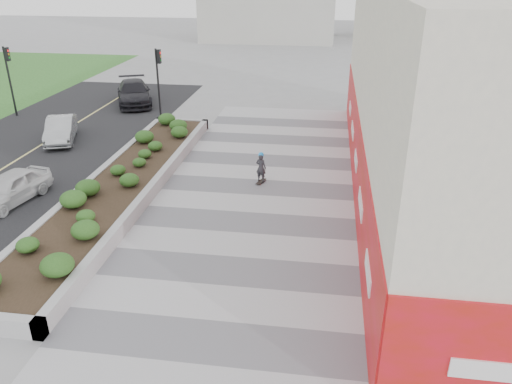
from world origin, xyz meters
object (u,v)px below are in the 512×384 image
planter (123,182)px  car_dark (134,93)px  traffic_signal_far (9,71)px  skateboarder (261,167)px  car_silver (61,130)px  car_white (10,188)px  traffic_signal_near (159,74)px

planter → car_dark: (-4.72, 13.83, 0.34)m
planter → traffic_signal_far: size_ratio=4.29×
planter → skateboarder: size_ratio=12.83×
skateboarder → car_dark: car_dark is taller
skateboarder → car_silver: (-11.28, 4.08, -0.09)m
traffic_signal_far → skateboarder: (16.47, -8.32, -2.05)m
traffic_signal_far → skateboarder: 18.57m
traffic_signal_far → skateboarder: bearing=-26.8°
planter → car_white: (-3.95, -1.64, 0.20)m
traffic_signal_near → car_silver: bearing=-130.2°
traffic_signal_near → car_dark: bearing=131.9°
planter → car_silver: bearing=134.8°
car_silver → car_white: bearing=-97.3°
traffic_signal_far → car_white: bearing=-59.0°
traffic_signal_near → car_silver: 6.56m
car_white → car_dark: size_ratio=0.69×
car_dark → traffic_signal_near: bearing=-71.4°
planter → traffic_signal_near: (-1.73, 10.50, 2.34)m
car_silver → traffic_signal_far: bearing=120.0°
traffic_signal_far → planter: bearing=-42.5°
planter → car_white: size_ratio=4.98×
car_silver → car_dark: 8.13m
planter → traffic_signal_near: bearing=99.3°
planter → traffic_signal_near: traffic_signal_near is taller
car_dark → traffic_signal_far: bearing=-171.6°
planter → car_silver: 8.13m
skateboarder → car_silver: 12.00m
car_white → car_silver: (-1.79, 7.40, 0.01)m
traffic_signal_near → planter: bearing=-80.7°
skateboarder → car_white: bearing=-143.1°
traffic_signal_far → car_dark: (6.20, 3.83, -2.01)m
traffic_signal_near → traffic_signal_far: 9.21m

